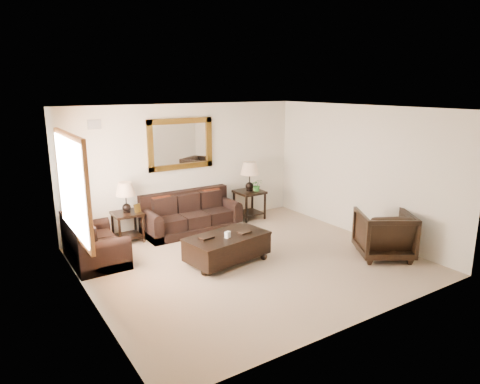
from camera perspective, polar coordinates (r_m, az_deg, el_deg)
room at (r=7.35m, az=1.29°, el=0.50°), size 5.51×5.01×2.71m
window at (r=7.11m, az=-21.39°, el=0.71°), size 0.07×1.96×1.66m
mirror at (r=9.32m, az=-7.90°, el=6.36°), size 1.50×0.06×1.10m
air_vent at (r=8.69m, az=-18.84°, el=8.53°), size 0.25×0.02×0.18m
sofa at (r=9.32m, az=-6.61°, el=-3.33°), size 2.06×0.89×0.84m
loveseat at (r=8.10m, az=-19.09°, el=-6.76°), size 0.87×1.46×0.82m
end_table_left at (r=8.78m, az=-14.91°, el=-1.46°), size 0.56×0.56×1.22m
end_table_right at (r=9.99m, az=1.28°, el=1.35°), size 0.61×0.61×1.35m
coffee_table at (r=7.65m, az=-1.73°, el=-7.11°), size 1.57×1.01×0.62m
armchair at (r=8.25m, az=18.67°, el=-5.06°), size 1.24×1.23×0.95m
potted_plant at (r=10.00m, az=2.27°, el=0.75°), size 0.34×0.35×0.22m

